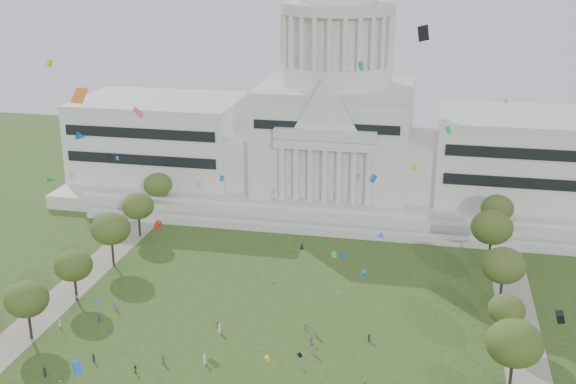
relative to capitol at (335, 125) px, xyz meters
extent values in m
cube|color=beige|center=(0.00, 1.41, -20.30)|extent=(160.00, 60.00, 4.00)
cube|color=beige|center=(0.00, -31.59, -21.30)|extent=(130.00, 3.00, 2.00)
cube|color=beige|center=(0.00, -23.59, -19.80)|extent=(140.00, 3.00, 5.00)
cube|color=silver|center=(-55.00, 0.41, -7.30)|extent=(50.00, 34.00, 22.00)
cube|color=silver|center=(55.00, 0.41, -7.30)|extent=(50.00, 34.00, 22.00)
cube|color=silver|center=(-27.00, -1.59, -10.30)|extent=(12.00, 26.00, 16.00)
cube|color=silver|center=(27.00, -1.59, -10.30)|extent=(12.00, 26.00, 16.00)
cube|color=silver|center=(0.00, 0.41, -4.30)|extent=(44.00, 38.00, 28.00)
cube|color=silver|center=(0.00, -19.59, -1.10)|extent=(28.00, 3.00, 2.40)
cube|color=black|center=(-55.00, -16.79, -5.30)|extent=(46.00, 0.40, 11.00)
cube|color=black|center=(55.00, -16.79, -5.30)|extent=(46.00, 0.40, 11.00)
cylinder|color=silver|center=(0.00, 0.41, 15.10)|extent=(32.00, 32.00, 6.00)
cylinder|color=silver|center=(0.00, 0.41, 25.10)|extent=(28.00, 28.00, 14.00)
cylinder|color=beige|center=(0.00, 0.41, 33.60)|extent=(32.40, 32.40, 3.00)
cube|color=gray|center=(-48.00, -83.59, -22.28)|extent=(8.00, 160.00, 0.04)
cube|color=gray|center=(48.00, -83.59, -22.28)|extent=(8.00, 160.00, 0.04)
cylinder|color=black|center=(-45.04, -96.29, -19.56)|extent=(0.56, 0.56, 5.47)
ellipsoid|color=#354A19|center=(-45.04, -96.29, -13.77)|extent=(8.42, 8.42, 6.89)
cylinder|color=black|center=(44.17, -96.15, -19.19)|extent=(0.56, 0.56, 6.20)
ellipsoid|color=#354D17|center=(44.17, -96.15, -12.62)|extent=(9.55, 9.55, 7.82)
cylinder|color=black|center=(-44.09, -79.67, -19.66)|extent=(0.56, 0.56, 5.27)
ellipsoid|color=#354818|center=(-44.09, -79.67, -14.07)|extent=(8.12, 8.12, 6.65)
cylinder|color=black|center=(44.40, -79.10, -20.02)|extent=(0.56, 0.56, 4.56)
ellipsoid|color=#394C1D|center=(44.40, -79.10, -15.19)|extent=(7.01, 7.01, 5.74)
cylinder|color=black|center=(-44.08, -61.17, -19.28)|extent=(0.56, 0.56, 6.03)
ellipsoid|color=#394C19|center=(-44.08, -61.17, -12.89)|extent=(9.29, 9.29, 7.60)
cylinder|color=black|center=(44.76, -63.55, -19.31)|extent=(0.56, 0.56, 5.97)
ellipsoid|color=#3E4F1D|center=(44.76, -63.55, -12.99)|extent=(9.19, 9.19, 7.52)
cylinder|color=black|center=(-45.22, -42.58, -19.59)|extent=(0.56, 0.56, 5.41)
ellipsoid|color=#394E1C|center=(-45.22, -42.58, -13.86)|extent=(8.33, 8.33, 6.81)
cylinder|color=black|center=(43.49, -43.40, -19.11)|extent=(0.56, 0.56, 6.37)
ellipsoid|color=#384A16|center=(43.49, -43.40, -12.35)|extent=(9.82, 9.82, 8.03)
cylinder|color=black|center=(-46.87, -24.45, -19.64)|extent=(0.56, 0.56, 5.32)
ellipsoid|color=#36501A|center=(-46.87, -24.45, -14.00)|extent=(8.19, 8.19, 6.70)
cylinder|color=black|center=(45.96, -25.46, -19.56)|extent=(0.56, 0.56, 5.47)
ellipsoid|color=#384718|center=(45.96, -25.46, -13.77)|extent=(8.42, 8.42, 6.89)
imported|color=#33723F|center=(-20.43, -103.31, -21.48)|extent=(0.92, 0.87, 1.62)
imported|color=silver|center=(8.09, -95.86, -21.57)|extent=(0.74, 0.96, 1.44)
cube|color=#26262B|center=(19.16, -83.95, -21.55)|extent=(0.40, 0.25, 1.50)
cube|color=#26262B|center=(-35.69, -107.71, -21.40)|extent=(0.32, 0.49, 1.80)
cube|color=#994C8C|center=(-34.19, -81.71, -21.37)|extent=(0.53, 0.58, 1.85)
cube|color=#B21E1E|center=(-10.96, -84.59, -21.55)|extent=(0.35, 0.45, 1.50)
cube|color=silver|center=(-42.00, -90.88, -21.53)|extent=(0.47, 0.46, 1.53)
cube|color=#994C8C|center=(9.62, -90.95, -21.48)|extent=(0.50, 0.40, 1.64)
cube|color=#33723F|center=(8.89, -84.34, -21.46)|extent=(0.32, 0.47, 1.68)
cube|color=silver|center=(-9.97, -86.68, -21.38)|extent=(0.36, 0.52, 1.83)
cube|color=#4C4C51|center=(-16.75, -99.36, -21.51)|extent=(0.40, 0.48, 1.57)
cube|color=#4C4C51|center=(8.45, -87.23, -21.46)|extent=(0.36, 0.49, 1.68)
cube|color=#33723F|center=(6.44, -82.25, -21.50)|extent=(0.47, 0.50, 1.60)
cube|color=silver|center=(-9.37, -97.98, -21.39)|extent=(0.34, 0.50, 1.81)
cube|color=#26262B|center=(-29.51, -101.35, -21.55)|extent=(0.47, 0.40, 1.50)
cube|color=navy|center=(-35.12, -87.55, -21.54)|extent=(0.34, 0.45, 1.51)
camera|label=1|loc=(28.90, -206.81, 49.43)|focal=45.00mm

